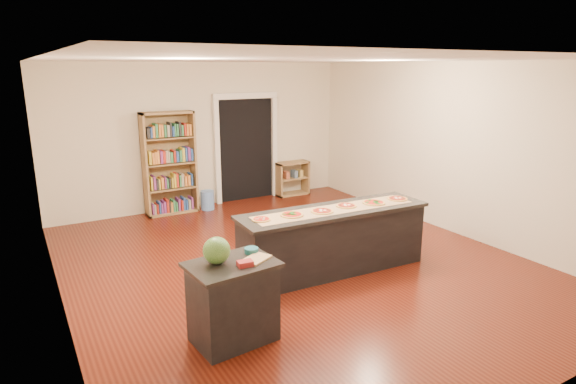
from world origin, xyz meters
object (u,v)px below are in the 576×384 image
low_shelf (292,178)px  waste_bin (207,200)px  kitchen_island (333,240)px  bookshelf (170,163)px  watermelon (217,250)px  side_counter (233,302)px

low_shelf → waste_bin: 2.03m
kitchen_island → bookshelf: bearing=108.7°
low_shelf → watermelon: watermelon is taller
waste_bin → watermelon: (-1.59, -4.48, 0.79)m
side_counter → low_shelf: 5.84m
kitchen_island → watermelon: bearing=-154.4°
bookshelf → low_shelf: bookshelf is taller
watermelon → side_counter: bearing=-26.6°
low_shelf → kitchen_island: bearing=-112.9°
bookshelf → waste_bin: (0.66, -0.13, -0.77)m
kitchen_island → watermelon: size_ratio=9.89×
watermelon → waste_bin: bearing=70.5°
kitchen_island → low_shelf: (1.59, 3.77, -0.08)m
side_counter → watermelon: size_ratio=3.18×
bookshelf → waste_bin: bookshelf is taller
bookshelf → watermelon: bookshelf is taller
side_counter → waste_bin: 4.78m
kitchen_island → waste_bin: bearing=99.3°
bookshelf → low_shelf: 2.74m
side_counter → waste_bin: bearing=67.0°
kitchen_island → bookshelf: bookshelf is taller
kitchen_island → low_shelf: bearing=69.8°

